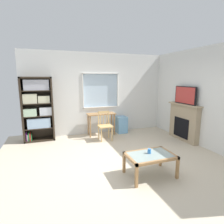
# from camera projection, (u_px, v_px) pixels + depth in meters

# --- Properties ---
(ground) EXTENTS (5.87, 5.91, 0.02)m
(ground) POSITION_uv_depth(u_px,v_px,m) (124.00, 161.00, 4.33)
(ground) COLOR beige
(wall_back_with_window) EXTENTS (4.87, 0.15, 2.77)m
(wall_back_with_window) POSITION_uv_depth(u_px,v_px,m) (96.00, 94.00, 6.35)
(wall_back_with_window) COLOR silver
(wall_back_with_window) RESTS_ON ground
(wall_right) EXTENTS (0.12, 5.11, 2.77)m
(wall_right) POSITION_uv_depth(u_px,v_px,m) (210.00, 98.00, 4.89)
(wall_right) COLOR silver
(wall_right) RESTS_ON ground
(bookshelf) EXTENTS (0.90, 0.38, 1.96)m
(bookshelf) POSITION_uv_depth(u_px,v_px,m) (37.00, 107.00, 5.55)
(bookshelf) COLOR #2D2319
(bookshelf) RESTS_ON ground
(desk_under_window) EXTENTS (0.94, 0.40, 0.75)m
(desk_under_window) POSITION_uv_depth(u_px,v_px,m) (101.00, 117.00, 6.18)
(desk_under_window) COLOR #A37547
(desk_under_window) RESTS_ON ground
(wooden_chair) EXTENTS (0.42, 0.40, 0.90)m
(wooden_chair) POSITION_uv_depth(u_px,v_px,m) (105.00, 125.00, 5.72)
(wooden_chair) COLOR tan
(wooden_chair) RESTS_ON ground
(plastic_drawer_unit) EXTENTS (0.35, 0.40, 0.58)m
(plastic_drawer_unit) POSITION_uv_depth(u_px,v_px,m) (121.00, 124.00, 6.54)
(plastic_drawer_unit) COLOR #72ADDB
(plastic_drawer_unit) RESTS_ON ground
(fireplace) EXTENTS (0.26, 1.24, 1.15)m
(fireplace) POSITION_uv_depth(u_px,v_px,m) (184.00, 122.00, 5.69)
(fireplace) COLOR tan
(fireplace) RESTS_ON ground
(tv) EXTENTS (0.06, 0.86, 0.54)m
(tv) POSITION_uv_depth(u_px,v_px,m) (185.00, 95.00, 5.53)
(tv) COLOR black
(tv) RESTS_ON fireplace
(coffee_table) EXTENTS (0.93, 0.61, 0.45)m
(coffee_table) POSITION_uv_depth(u_px,v_px,m) (150.00, 158.00, 3.60)
(coffee_table) COLOR #8C9E99
(coffee_table) RESTS_ON ground
(sippy_cup) EXTENTS (0.07, 0.07, 0.09)m
(sippy_cup) POSITION_uv_depth(u_px,v_px,m) (149.00, 151.00, 3.63)
(sippy_cup) COLOR #337FD6
(sippy_cup) RESTS_ON coffee_table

